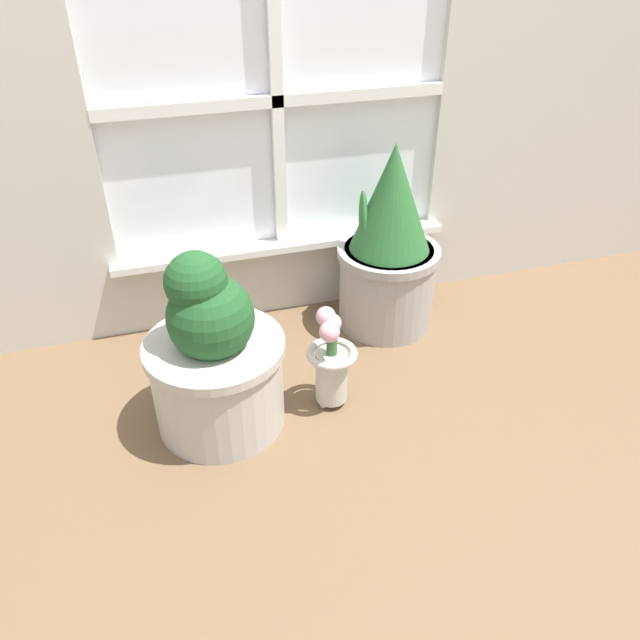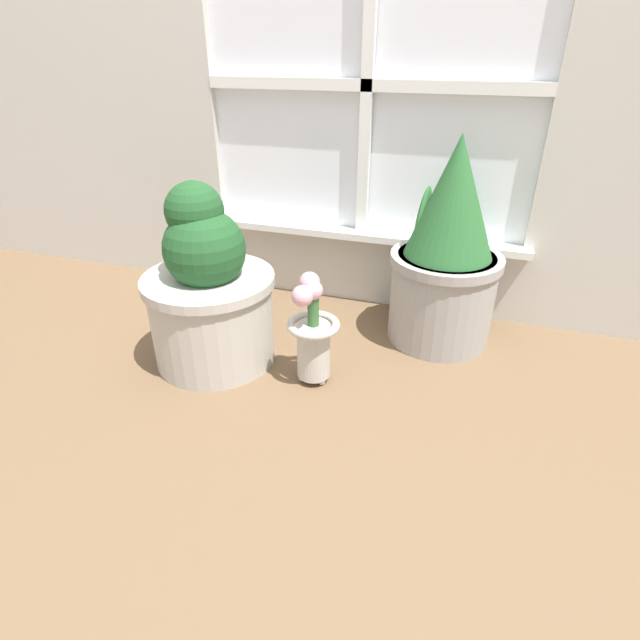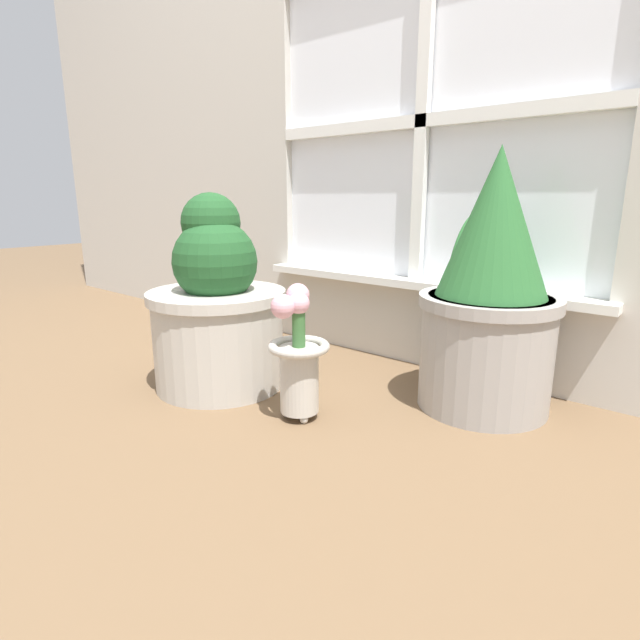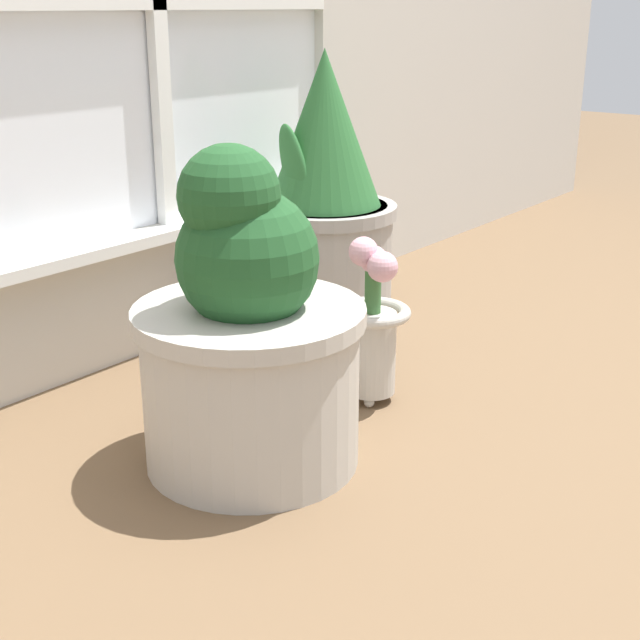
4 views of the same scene
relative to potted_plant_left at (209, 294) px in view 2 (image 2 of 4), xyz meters
The scene contains 4 objects.
ground_plane 0.40m from the potted_plant_left, 25.01° to the right, with size 10.00×10.00×0.00m, color brown.
potted_plant_left is the anchor object (origin of this frame).
potted_plant_right 0.71m from the potted_plant_left, 28.06° to the left, with size 0.33×0.33×0.63m.
flower_vase 0.32m from the potted_plant_left, ahead, with size 0.14×0.14×0.32m.
Camera 2 is at (0.38, -0.97, 0.83)m, focal length 28.00 mm.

